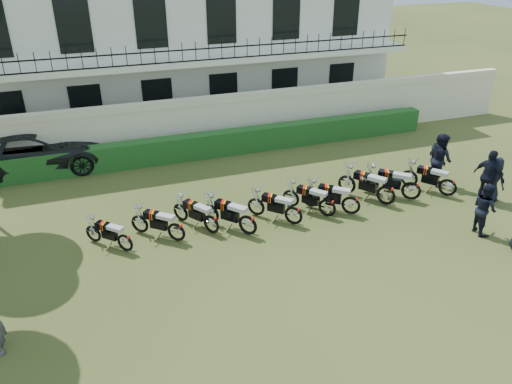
% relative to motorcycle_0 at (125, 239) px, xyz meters
% --- Properties ---
extents(ground, '(100.00, 100.00, 0.00)m').
position_rel_motorcycle_0_xyz_m(ground, '(4.06, -1.11, -0.43)').
color(ground, '#37431B').
rests_on(ground, ground).
extents(perimeter_wall, '(30.00, 0.35, 2.30)m').
position_rel_motorcycle_0_xyz_m(perimeter_wall, '(4.06, 6.89, 0.74)').
color(perimeter_wall, beige).
rests_on(perimeter_wall, ground).
extents(hedge, '(18.00, 0.60, 1.00)m').
position_rel_motorcycle_0_xyz_m(hedge, '(5.06, 6.09, 0.07)').
color(hedge, '#1A4B1B').
rests_on(hedge, ground).
extents(building, '(20.40, 9.60, 7.40)m').
position_rel_motorcycle_0_xyz_m(building, '(4.06, 12.85, 3.28)').
color(building, white).
rests_on(building, ground).
extents(motorcycle_0, '(1.27, 1.27, 0.93)m').
position_rel_motorcycle_0_xyz_m(motorcycle_0, '(0.00, 0.00, 0.00)').
color(motorcycle_0, black).
rests_on(motorcycle_0, ground).
extents(motorcycle_1, '(1.46, 1.31, 1.02)m').
position_rel_motorcycle_0_xyz_m(motorcycle_1, '(1.50, 0.04, 0.04)').
color(motorcycle_1, black).
rests_on(motorcycle_1, ground).
extents(motorcycle_2, '(1.14, 1.60, 1.03)m').
position_rel_motorcycle_0_xyz_m(motorcycle_2, '(2.59, 0.13, 0.04)').
color(motorcycle_2, black).
rests_on(motorcycle_2, ground).
extents(motorcycle_3, '(1.38, 1.62, 1.11)m').
position_rel_motorcycle_0_xyz_m(motorcycle_3, '(3.61, -0.32, 0.08)').
color(motorcycle_3, black).
rests_on(motorcycle_3, ground).
extents(motorcycle_4, '(1.40, 1.44, 1.05)m').
position_rel_motorcycle_0_xyz_m(motorcycle_4, '(5.16, -0.22, 0.05)').
color(motorcycle_4, black).
rests_on(motorcycle_4, ground).
extents(motorcycle_5, '(1.31, 1.53, 1.05)m').
position_rel_motorcycle_0_xyz_m(motorcycle_5, '(6.39, -0.12, 0.05)').
color(motorcycle_5, black).
rests_on(motorcycle_5, ground).
extents(motorcycle_6, '(1.54, 1.39, 1.08)m').
position_rel_motorcycle_0_xyz_m(motorcycle_6, '(7.18, -0.24, 0.07)').
color(motorcycle_6, black).
rests_on(motorcycle_6, ground).
extents(motorcycle_7, '(1.29, 1.81, 1.16)m').
position_rel_motorcycle_0_xyz_m(motorcycle_7, '(8.62, -0.05, 0.10)').
color(motorcycle_7, black).
rests_on(motorcycle_7, ground).
extents(motorcycle_8, '(1.60, 1.51, 1.14)m').
position_rel_motorcycle_0_xyz_m(motorcycle_8, '(9.63, -0.04, 0.10)').
color(motorcycle_8, black).
rests_on(motorcycle_8, ground).
extents(motorcycle_9, '(1.28, 1.65, 1.09)m').
position_rel_motorcycle_0_xyz_m(motorcycle_9, '(11.01, -0.22, 0.07)').
color(motorcycle_9, black).
rests_on(motorcycle_9, ground).
extents(suv, '(5.82, 2.74, 1.61)m').
position_rel_motorcycle_0_xyz_m(suv, '(-2.61, 7.04, 0.37)').
color(suv, black).
rests_on(suv, ground).
extents(officer_1, '(0.73, 0.88, 1.64)m').
position_rel_motorcycle_0_xyz_m(officer_1, '(10.41, -2.54, 0.39)').
color(officer_1, black).
rests_on(officer_1, ground).
extents(officer_2, '(0.74, 1.18, 1.87)m').
position_rel_motorcycle_0_xyz_m(officer_2, '(11.97, -0.95, 0.50)').
color(officer_2, black).
rests_on(officer_2, ground).
extents(officer_3, '(0.63, 0.85, 1.59)m').
position_rel_motorcycle_0_xyz_m(officer_3, '(12.23, -0.94, 0.36)').
color(officer_3, black).
rests_on(officer_3, ground).
extents(officer_4, '(0.79, 0.99, 1.93)m').
position_rel_motorcycle_0_xyz_m(officer_4, '(11.36, 0.80, 0.53)').
color(officer_4, black).
rests_on(officer_4, ground).
extents(officer_5, '(0.71, 1.20, 1.91)m').
position_rel_motorcycle_0_xyz_m(officer_5, '(11.28, 0.85, 0.52)').
color(officer_5, black).
rests_on(officer_5, ground).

